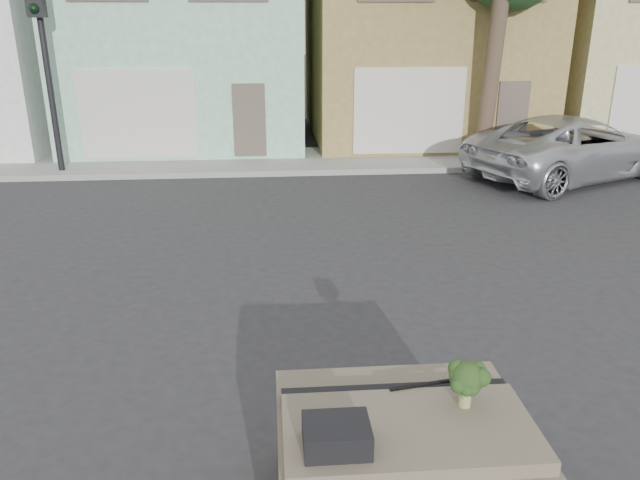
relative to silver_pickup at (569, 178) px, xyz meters
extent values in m
plane|color=#303033|center=(-6.78, -8.26, 0.00)|extent=(120.00, 120.00, 0.00)
cube|color=gray|center=(-6.78, 2.24, 0.07)|extent=(40.00, 3.00, 0.15)
cube|color=#A2D8B7|center=(-10.28, 6.24, 3.77)|extent=(7.20, 8.20, 7.55)
cube|color=olive|center=(-2.78, 6.24, 3.77)|extent=(7.20, 8.20, 7.55)
cube|color=#C8BF81|center=(4.72, 6.24, 3.77)|extent=(7.20, 8.20, 7.55)
imported|color=silver|center=(0.00, 0.00, 0.00)|extent=(6.38, 4.83, 1.61)
cube|color=black|center=(-13.28, 1.24, 2.55)|extent=(0.40, 0.40, 5.10)
cube|color=#203F1E|center=(-1.78, 1.54, 4.25)|extent=(4.40, 4.00, 8.50)
cube|color=#6C614F|center=(-6.78, -11.26, 0.56)|extent=(2.00, 1.80, 1.12)
cube|color=black|center=(-7.36, -11.61, 1.22)|extent=(0.48, 0.38, 0.20)
cube|color=black|center=(-6.50, -10.88, 1.13)|extent=(0.69, 0.15, 0.02)
cube|color=#1F3514|center=(-6.29, -11.18, 1.32)|extent=(0.45, 0.45, 0.39)
camera|label=1|loc=(-7.77, -15.28, 4.05)|focal=35.00mm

